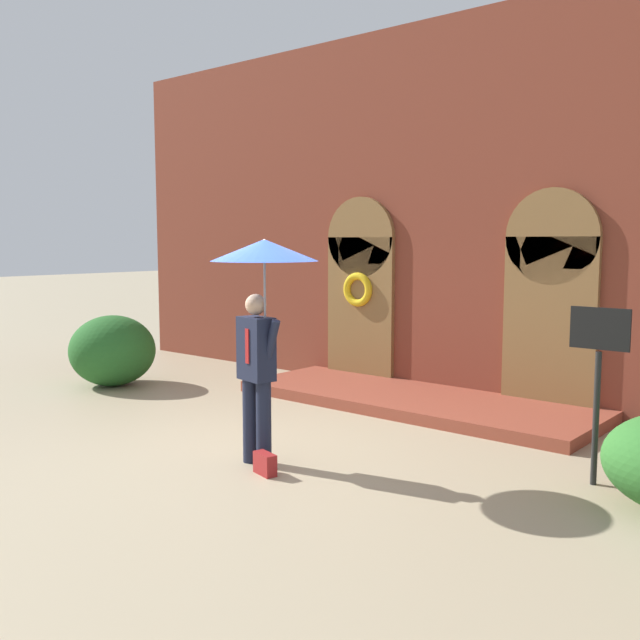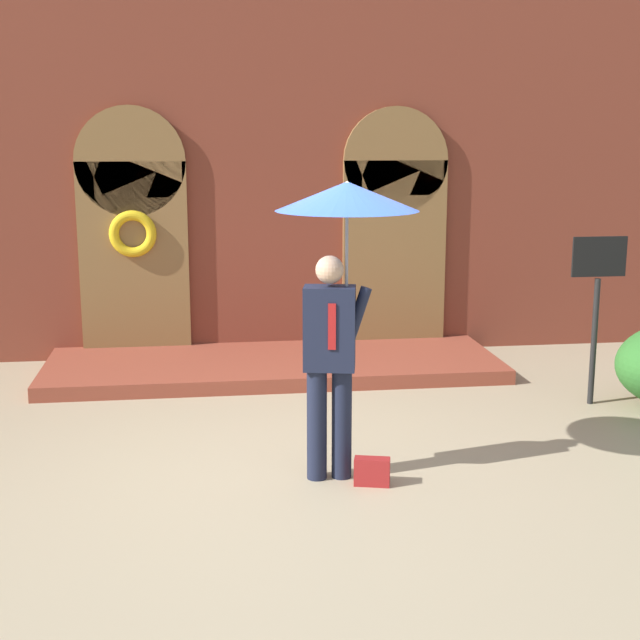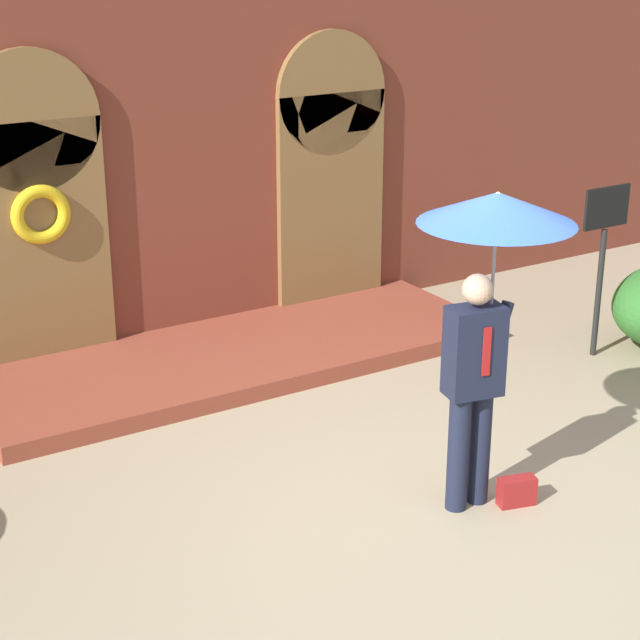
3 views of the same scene
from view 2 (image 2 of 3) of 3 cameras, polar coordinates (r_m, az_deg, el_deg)
ground_plane at (r=7.49m, az=-1.01°, el=-9.39°), size 80.00×80.00×0.00m
building_facade at (r=11.12m, az=-3.63°, el=11.61°), size 14.00×2.30×5.60m
person_with_umbrella at (r=6.82m, az=1.45°, el=5.10°), size 1.10×1.10×2.36m
handbag at (r=7.11m, az=3.35°, el=-9.66°), size 0.30×0.19×0.22m
sign_post at (r=9.34m, az=17.31°, el=1.72°), size 0.56×0.06×1.72m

